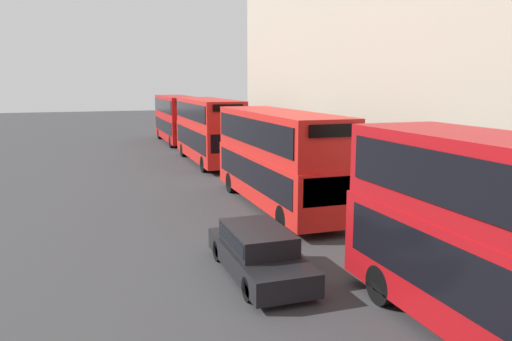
{
  "coord_description": "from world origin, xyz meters",
  "views": [
    {
      "loc": [
        -6.25,
        0.44,
        5.47
      ],
      "look_at": [
        0.48,
        20.18,
        1.76
      ],
      "focal_mm": 35.0,
      "sensor_mm": 36.0,
      "label": 1
    }
  ],
  "objects_px": {
    "bus_trailing": "(177,117)",
    "bus_second_in_queue": "(278,155)",
    "car_hatchback": "(258,250)",
    "bus_third_in_queue": "(208,128)"
  },
  "relations": [
    {
      "from": "bus_trailing",
      "to": "car_hatchback",
      "type": "xyz_separation_m",
      "value": [
        -3.4,
        -32.48,
        -1.6
      ]
    },
    {
      "from": "bus_second_in_queue",
      "to": "car_hatchback",
      "type": "xyz_separation_m",
      "value": [
        -3.4,
        -7.19,
        -1.6
      ]
    },
    {
      "from": "bus_second_in_queue",
      "to": "bus_third_in_queue",
      "type": "bearing_deg",
      "value": 90.0
    },
    {
      "from": "bus_second_in_queue",
      "to": "bus_trailing",
      "type": "distance_m",
      "value": 25.29
    },
    {
      "from": "bus_second_in_queue",
      "to": "bus_trailing",
      "type": "relative_size",
      "value": 0.99
    },
    {
      "from": "bus_trailing",
      "to": "bus_second_in_queue",
      "type": "bearing_deg",
      "value": -90.0
    },
    {
      "from": "bus_third_in_queue",
      "to": "bus_trailing",
      "type": "xyz_separation_m",
      "value": [
        -0.0,
        12.3,
        -0.07
      ]
    },
    {
      "from": "bus_third_in_queue",
      "to": "car_hatchback",
      "type": "relative_size",
      "value": 2.11
    },
    {
      "from": "bus_second_in_queue",
      "to": "bus_third_in_queue",
      "type": "height_order",
      "value": "bus_third_in_queue"
    },
    {
      "from": "bus_trailing",
      "to": "bus_third_in_queue",
      "type": "bearing_deg",
      "value": -90.0
    }
  ]
}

